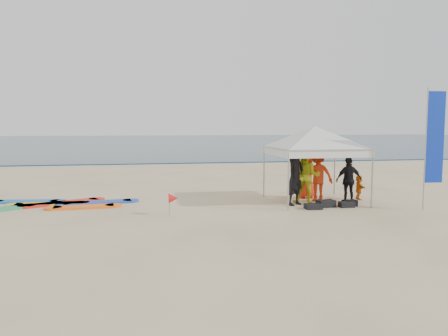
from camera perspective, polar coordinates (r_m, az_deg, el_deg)
name	(u,v)px	position (r m, az deg, el deg)	size (l,w,h in m)	color
ground	(214,221)	(11.95, -1.31, -6.99)	(120.00, 120.00, 0.00)	beige
ocean	(156,141)	(71.59, -8.92, 3.45)	(160.00, 84.00, 0.08)	#0C2633
shoreline_foam	(172,164)	(29.89, -6.82, 0.54)	(160.00, 1.20, 0.01)	silver
person_black_a	(295,175)	(14.41, 9.31, -0.97)	(0.71, 0.47, 1.95)	black
person_yellow	(306,176)	(14.71, 10.71, -1.06)	(0.90, 0.70, 1.85)	gold
person_orange_a	(318,175)	(15.37, 12.12, -0.91)	(1.16, 0.67, 1.80)	red
person_black_b	(349,180)	(15.21, 15.99, -1.53)	(0.91, 0.38, 1.56)	black
person_orange_b	(307,175)	(15.89, 10.74, -0.96)	(0.80, 0.52, 1.64)	red
person_seated	(359,187)	(16.08, 17.21, -2.42)	(0.80, 0.26, 0.87)	#C85F11
canopy_tent	(315,127)	(15.07, 11.80, 5.32)	(3.91, 3.91, 2.95)	#A5A5A8
feather_flag	(434,139)	(14.74, 25.76, 3.47)	(0.63, 0.04, 3.74)	#A5A5A8
marker_pennant	(173,198)	(12.77, -6.62, -3.96)	(0.28, 0.28, 0.64)	#A5A5A8
gear_pile	(331,204)	(14.35, 13.78, -4.64)	(1.83, 0.67, 0.22)	black
surfboard_spread	(54,204)	(15.33, -21.33, -4.45)	(4.96, 2.54, 0.07)	yellow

